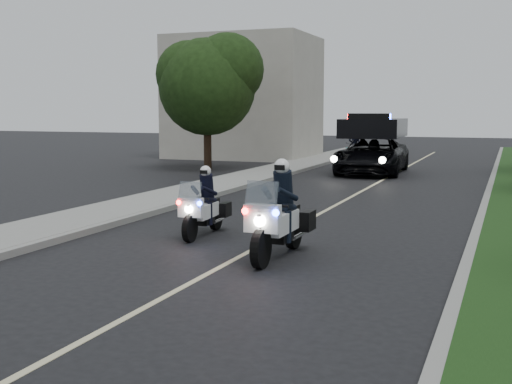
{
  "coord_description": "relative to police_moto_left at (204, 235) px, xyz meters",
  "views": [
    {
      "loc": [
        4.74,
        -9.65,
        2.79
      ],
      "look_at": [
        -0.43,
        3.54,
        1.0
      ],
      "focal_mm": 45.8,
      "sensor_mm": 36.0,
      "label": 1
    }
  ],
  "objects": [
    {
      "name": "curb_right",
      "position": [
        5.67,
        6.73,
        0.07
      ],
      "size": [
        0.2,
        60.0,
        0.15
      ],
      "primitive_type": "cube",
      "color": "gray",
      "rests_on": "ground"
    },
    {
      "name": "tree_left_near",
      "position": [
        -6.85,
        14.49,
        0.0
      ],
      "size": [
        5.51,
        5.51,
        7.46
      ],
      "primitive_type": null,
      "rotation": [
        0.0,
        0.0,
        0.27
      ],
      "color": "#1D3812",
      "rests_on": "ground"
    },
    {
      "name": "police_suv",
      "position": [
        0.61,
        15.64,
        0.0
      ],
      "size": [
        2.97,
        5.95,
        2.83
      ],
      "primitive_type": "imported",
      "rotation": [
        0.0,
        0.0,
        0.05
      ],
      "color": "black",
      "rests_on": "ground"
    },
    {
      "name": "sidewalk_left",
      "position": [
        -3.63,
        6.73,
        0.08
      ],
      "size": [
        2.0,
        60.0,
        0.16
      ],
      "primitive_type": "cube",
      "color": "gray",
      "rests_on": "ground"
    },
    {
      "name": "ground",
      "position": [
        1.57,
        -3.27,
        0.0
      ],
      "size": [
        120.0,
        120.0,
        0.0
      ],
      "primitive_type": "plane",
      "color": "black",
      "rests_on": "ground"
    },
    {
      "name": "cyclist",
      "position": [
        -0.89,
        18.76,
        0.0
      ],
      "size": [
        0.64,
        0.46,
        1.68
      ],
      "primitive_type": "imported",
      "rotation": [
        0.0,
        0.0,
        3.05
      ],
      "color": "black",
      "rests_on": "ground"
    },
    {
      "name": "grass_verge",
      "position": [
        6.37,
        6.73,
        0.08
      ],
      "size": [
        1.2,
        60.0,
        0.16
      ],
      "primitive_type": "cube",
      "color": "#193814",
      "rests_on": "ground"
    },
    {
      "name": "lane_marking",
      "position": [
        1.57,
        6.73,
        0.0
      ],
      "size": [
        0.12,
        50.0,
        0.01
      ],
      "primitive_type": "cube",
      "color": "#BFB78C",
      "rests_on": "ground"
    },
    {
      "name": "tree_left_far",
      "position": [
        -8.2,
        27.02,
        0.0
      ],
      "size": [
        6.41,
        6.41,
        9.29
      ],
      "primitive_type": null,
      "rotation": [
        0.0,
        0.0,
        0.16
      ],
      "color": "black",
      "rests_on": "ground"
    },
    {
      "name": "curb_left",
      "position": [
        -2.53,
        6.73,
        0.07
      ],
      "size": [
        0.2,
        60.0,
        0.15
      ],
      "primitive_type": "cube",
      "color": "gray",
      "rests_on": "ground"
    },
    {
      "name": "bicycle",
      "position": [
        -0.89,
        18.76,
        0.0
      ],
      "size": [
        0.71,
        1.9,
        0.98
      ],
      "primitive_type": "imported",
      "rotation": [
        0.0,
        0.0,
        -0.03
      ],
      "color": "black",
      "rests_on": "ground"
    },
    {
      "name": "police_moto_right",
      "position": [
        2.28,
        -1.45,
        0.0
      ],
      "size": [
        0.78,
        2.22,
        1.88
      ],
      "primitive_type": null,
      "rotation": [
        0.0,
        0.0,
        -0.0
      ],
      "color": "silver",
      "rests_on": "ground"
    },
    {
      "name": "police_moto_left",
      "position": [
        0.0,
        0.0,
        0.0
      ],
      "size": [
        0.76,
        1.88,
        1.56
      ],
      "primitive_type": null,
      "rotation": [
        0.0,
        0.0,
        0.07
      ],
      "color": "white",
      "rests_on": "ground"
    },
    {
      "name": "building_far",
      "position": [
        -8.43,
        22.73,
        3.5
      ],
      "size": [
        8.0,
        6.0,
        7.0
      ],
      "primitive_type": "cube",
      "color": "#A8A396",
      "rests_on": "ground"
    }
  ]
}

